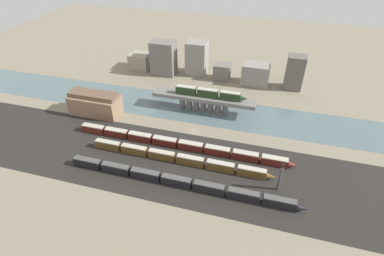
# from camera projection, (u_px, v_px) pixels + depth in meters

# --- Properties ---
(ground_plane) EXTENTS (400.00, 400.00, 0.00)m
(ground_plane) POSITION_uv_depth(u_px,v_px,m) (193.00, 131.00, 140.20)
(ground_plane) COLOR gray
(railbed_yard) EXTENTS (280.00, 42.00, 0.01)m
(railbed_yard) POSITION_uv_depth(u_px,v_px,m) (178.00, 164.00, 121.37)
(railbed_yard) COLOR #282623
(railbed_yard) RESTS_ON ground
(river_water) EXTENTS (320.00, 26.42, 0.01)m
(river_water) POSITION_uv_depth(u_px,v_px,m) (203.00, 110.00, 155.05)
(river_water) COLOR slate
(river_water) RESTS_ON ground
(bridge) EXTENTS (52.30, 7.98, 8.42)m
(bridge) POSITION_uv_depth(u_px,v_px,m) (204.00, 100.00, 151.55)
(bridge) COLOR slate
(bridge) RESTS_ON ground
(train_on_bridge) EXTENTS (36.29, 2.84, 4.14)m
(train_on_bridge) POSITION_uv_depth(u_px,v_px,m) (210.00, 93.00, 148.30)
(train_on_bridge) COLOR #23381E
(train_on_bridge) RESTS_ON bridge
(train_yard_near) EXTENTS (90.21, 2.68, 3.85)m
(train_yard_near) POSITION_uv_depth(u_px,v_px,m) (180.00, 182.00, 110.68)
(train_yard_near) COLOR black
(train_yard_near) RESTS_ON ground
(train_yard_mid) EXTENTS (76.63, 2.60, 3.85)m
(train_yard_mid) POSITION_uv_depth(u_px,v_px,m) (179.00, 158.00, 121.41)
(train_yard_mid) COLOR brown
(train_yard_mid) RESTS_ON ground
(train_yard_far) EXTENTS (96.65, 2.97, 3.63)m
(train_yard_far) POSITION_uv_depth(u_px,v_px,m) (181.00, 144.00, 129.08)
(train_yard_far) COLOR #5B1E19
(train_yard_far) RESTS_ON ground
(warehouse_building) EXTENTS (24.93, 11.13, 11.67)m
(warehouse_building) POSITION_uv_depth(u_px,v_px,m) (95.00, 104.00, 149.71)
(warehouse_building) COLOR #937056
(warehouse_building) RESTS_ON ground
(signal_tower) EXTENTS (1.01, 1.01, 12.38)m
(signal_tower) POSITION_uv_depth(u_px,v_px,m) (280.00, 178.00, 106.73)
(signal_tower) COLOR #4C4C51
(signal_tower) RESTS_ON ground
(city_block_far_left) EXTENTS (12.60, 12.34, 9.80)m
(city_block_far_left) POSITION_uv_depth(u_px,v_px,m) (141.00, 61.00, 195.49)
(city_block_far_left) COLOR gray
(city_block_far_left) RESTS_ON ground
(city_block_left) EXTENTS (14.60, 10.59, 20.71)m
(city_block_left) POSITION_uv_depth(u_px,v_px,m) (164.00, 58.00, 185.54)
(city_block_left) COLOR slate
(city_block_left) RESTS_ON ground
(city_block_center) EXTENTS (12.33, 11.34, 20.54)m
(city_block_center) POSITION_uv_depth(u_px,v_px,m) (197.00, 58.00, 185.63)
(city_block_center) COLOR gray
(city_block_center) RESTS_ON ground
(city_block_right) EXTENTS (9.75, 8.70, 9.62)m
(city_block_right) POSITION_uv_depth(u_px,v_px,m) (222.00, 72.00, 182.10)
(city_block_right) COLOR slate
(city_block_right) RESTS_ON ground
(city_block_far_right) EXTENTS (15.81, 11.36, 12.44)m
(city_block_far_right) POSITION_uv_depth(u_px,v_px,m) (256.00, 74.00, 175.97)
(city_block_far_right) COLOR gray
(city_block_far_right) RESTS_ON ground
(city_block_tall) EXTENTS (9.76, 8.70, 19.70)m
(city_block_tall) POSITION_uv_depth(u_px,v_px,m) (295.00, 72.00, 169.39)
(city_block_tall) COLOR #605B56
(city_block_tall) RESTS_ON ground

